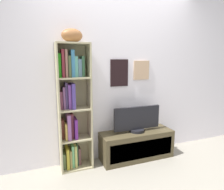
{
  "coord_description": "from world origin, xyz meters",
  "views": [
    {
      "loc": [
        -1.07,
        -1.58,
        1.48
      ],
      "look_at": [
        -0.16,
        0.85,
        1.02
      ],
      "focal_mm": 31.21,
      "sensor_mm": 36.0,
      "label": 1
    }
  ],
  "objects_px": {
    "tv_stand": "(136,145)",
    "television": "(137,120)",
    "bookshelf": "(72,108)",
    "football": "(72,35)"
  },
  "relations": [
    {
      "from": "tv_stand",
      "to": "television",
      "type": "distance_m",
      "value": 0.4
    },
    {
      "from": "bookshelf",
      "to": "tv_stand",
      "type": "bearing_deg",
      "value": -5.42
    },
    {
      "from": "bookshelf",
      "to": "football",
      "type": "distance_m",
      "value": 0.94
    },
    {
      "from": "football",
      "to": "television",
      "type": "height_order",
      "value": "football"
    },
    {
      "from": "bookshelf",
      "to": "tv_stand",
      "type": "xyz_separation_m",
      "value": [
        0.95,
        -0.09,
        -0.64
      ]
    },
    {
      "from": "bookshelf",
      "to": "tv_stand",
      "type": "relative_size",
      "value": 1.54
    },
    {
      "from": "bookshelf",
      "to": "football",
      "type": "xyz_separation_m",
      "value": [
        0.03,
        -0.03,
        0.94
      ]
    },
    {
      "from": "football",
      "to": "bookshelf",
      "type": "bearing_deg",
      "value": 138.22
    },
    {
      "from": "bookshelf",
      "to": "football",
      "type": "relative_size",
      "value": 6.27
    },
    {
      "from": "bookshelf",
      "to": "television",
      "type": "relative_size",
      "value": 2.32
    }
  ]
}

